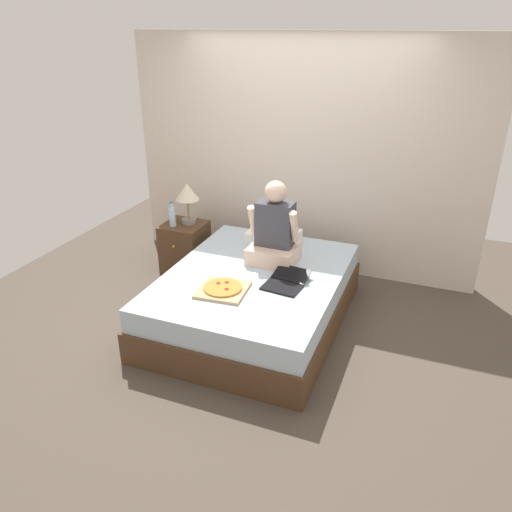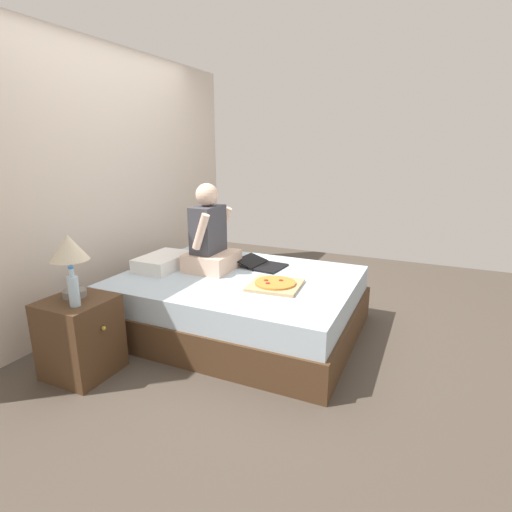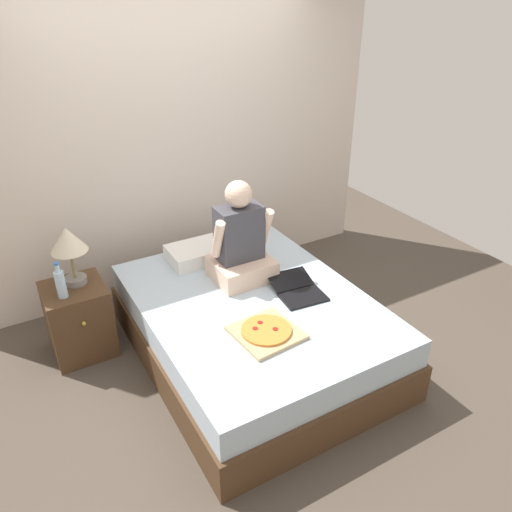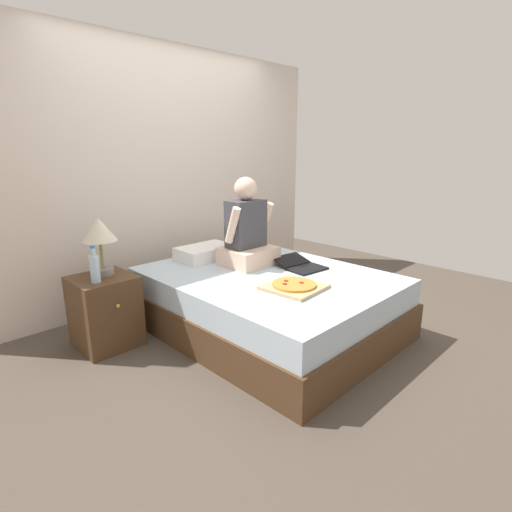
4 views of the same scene
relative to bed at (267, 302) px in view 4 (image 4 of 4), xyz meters
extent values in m
plane|color=#4C4238|center=(0.00, 0.00, -0.25)|extent=(5.86, 5.86, 0.00)
cube|color=beige|center=(0.00, 1.38, 1.00)|extent=(3.86, 0.12, 2.50)
cube|color=#4C331E|center=(0.00, 0.00, -0.10)|extent=(1.56, 2.03, 0.29)
cube|color=silver|center=(0.00, 0.00, 0.15)|extent=(1.52, 1.97, 0.21)
cube|color=#4C331E|center=(-1.11, 0.70, 0.04)|extent=(0.44, 0.44, 0.57)
sphere|color=gold|center=(-1.11, 0.47, 0.15)|extent=(0.03, 0.03, 0.03)
cylinder|color=gray|center=(-1.07, 0.75, 0.34)|extent=(0.16, 0.16, 0.05)
cylinder|color=olive|center=(-1.07, 0.75, 0.48)|extent=(0.02, 0.02, 0.22)
cone|color=beige|center=(-1.07, 0.75, 0.68)|extent=(0.26, 0.26, 0.18)
cylinder|color=silver|center=(-1.19, 0.61, 0.42)|extent=(0.07, 0.07, 0.20)
cylinder|color=silver|center=(-1.19, 0.61, 0.55)|extent=(0.03, 0.03, 0.06)
cylinder|color=blue|center=(-1.19, 0.61, 0.59)|extent=(0.04, 0.03, 0.02)
cube|color=white|center=(-0.08, 0.74, 0.32)|extent=(0.52, 0.34, 0.12)
cube|color=beige|center=(0.07, 0.31, 0.34)|extent=(0.44, 0.40, 0.16)
cube|color=#3F3F47|center=(0.07, 0.34, 0.63)|extent=(0.34, 0.20, 0.42)
sphere|color=beige|center=(0.07, 0.34, 0.94)|extent=(0.20, 0.20, 0.20)
cylinder|color=beige|center=(-0.13, 0.29, 0.65)|extent=(0.07, 0.18, 0.32)
cylinder|color=beige|center=(0.27, 0.29, 0.65)|extent=(0.07, 0.18, 0.32)
cube|color=black|center=(0.32, -0.17, 0.26)|extent=(0.34, 0.25, 0.02)
cube|color=black|center=(0.34, 0.03, 0.30)|extent=(0.33, 0.23, 0.06)
cube|color=tan|center=(-0.13, -0.40, 0.27)|extent=(0.43, 0.43, 0.02)
cylinder|color=#CC7F33|center=(-0.13, -0.40, 0.29)|extent=(0.33, 0.33, 0.02)
cylinder|color=maroon|center=(-0.19, -0.36, 0.30)|extent=(0.04, 0.04, 0.00)
cylinder|color=maroon|center=(-0.08, -0.43, 0.30)|extent=(0.04, 0.04, 0.00)
cylinder|color=maroon|center=(-0.13, -0.32, 0.30)|extent=(0.04, 0.04, 0.00)
camera|label=1|loc=(1.49, -3.73, 2.31)|focal=35.00mm
camera|label=2|loc=(-2.95, -1.51, 1.35)|focal=28.00mm
camera|label=3|loc=(-1.48, -2.61, 2.27)|focal=35.00mm
camera|label=4|loc=(-2.32, -2.20, 1.28)|focal=28.00mm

